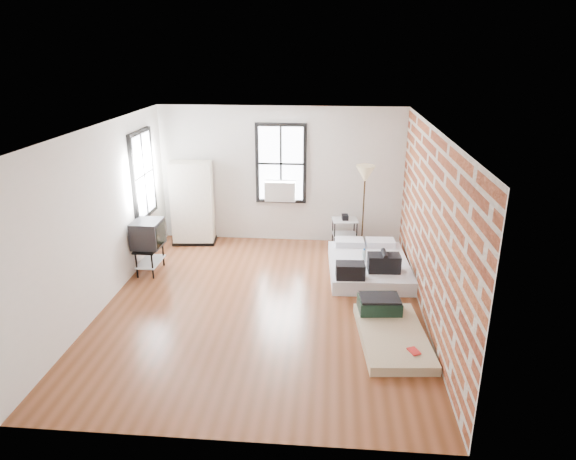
# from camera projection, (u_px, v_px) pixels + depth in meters

# --- Properties ---
(ground) EXTENTS (6.00, 6.00, 0.00)m
(ground) POSITION_uv_depth(u_px,v_px,m) (263.00, 305.00, 8.20)
(ground) COLOR #5A2E17
(ground) RESTS_ON ground
(room_shell) EXTENTS (5.02, 6.02, 2.80)m
(room_shell) POSITION_uv_depth(u_px,v_px,m) (279.00, 195.00, 7.93)
(room_shell) COLOR silver
(room_shell) RESTS_ON ground
(mattress_main) EXTENTS (1.48, 1.96, 0.61)m
(mattress_main) POSITION_uv_depth(u_px,v_px,m) (368.00, 265.00, 9.28)
(mattress_main) COLOR white
(mattress_main) RESTS_ON ground
(mattress_bare) EXTENTS (1.04, 1.77, 0.37)m
(mattress_bare) POSITION_uv_depth(u_px,v_px,m) (389.00, 328.00, 7.32)
(mattress_bare) COLOR #C7B690
(mattress_bare) RESTS_ON ground
(wardrobe) EXTENTS (0.91, 0.58, 1.72)m
(wardrobe) POSITION_uv_depth(u_px,v_px,m) (192.00, 203.00, 10.54)
(wardrobe) COLOR black
(wardrobe) RESTS_ON ground
(side_table) EXTENTS (0.55, 0.46, 0.67)m
(side_table) POSITION_uv_depth(u_px,v_px,m) (345.00, 225.00, 10.49)
(side_table) COLOR black
(side_table) RESTS_ON ground
(floor_lamp) EXTENTS (0.37, 0.37, 1.71)m
(floor_lamp) POSITION_uv_depth(u_px,v_px,m) (365.00, 178.00, 10.05)
(floor_lamp) COLOR #2E220F
(floor_lamp) RESTS_ON ground
(tv_stand) EXTENTS (0.50, 0.70, 0.98)m
(tv_stand) POSITION_uv_depth(u_px,v_px,m) (148.00, 236.00, 9.19)
(tv_stand) COLOR black
(tv_stand) RESTS_ON ground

